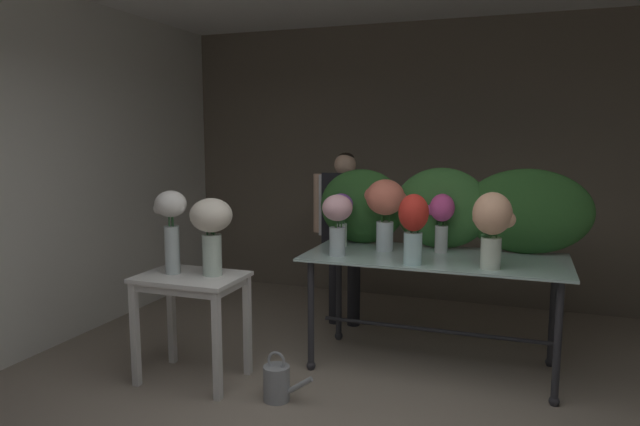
{
  "coord_description": "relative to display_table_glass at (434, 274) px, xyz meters",
  "views": [
    {
      "loc": [
        0.88,
        -2.4,
        1.78
      ],
      "look_at": [
        -0.52,
        1.5,
        1.21
      ],
      "focal_mm": 31.77,
      "sensor_mm": 36.0,
      "label": 1
    }
  ],
  "objects": [
    {
      "name": "vase_coral_anemones",
      "position": [
        -0.4,
        0.07,
        0.51
      ],
      "size": [
        0.33,
        0.3,
        0.56
      ],
      "color": "silver",
      "rests_on": "display_table_glass"
    },
    {
      "name": "watering_can",
      "position": [
        -0.9,
        -0.9,
        -0.62
      ],
      "size": [
        0.35,
        0.18,
        0.34
      ],
      "color": "#999EA3",
      "rests_on": "ground"
    },
    {
      "name": "foliage_backdrop",
      "position": [
        0.05,
        0.33,
        0.46
      ],
      "size": [
        2.14,
        0.25,
        0.65
      ],
      "color": "#2D6028",
      "rests_on": "display_table_glass"
    },
    {
      "name": "vase_peach_lilies",
      "position": [
        0.42,
        -0.28,
        0.45
      ],
      "size": [
        0.28,
        0.26,
        0.52
      ],
      "color": "silver",
      "rests_on": "display_table_glass"
    },
    {
      "name": "vase_fuchsia_roses",
      "position": [
        0.02,
        0.15,
        0.42
      ],
      "size": [
        0.22,
        0.19,
        0.46
      ],
      "color": "silver",
      "rests_on": "display_table_glass"
    },
    {
      "name": "wall_left",
      "position": [
        -3.15,
        0.05,
        0.74
      ],
      "size": [
        0.12,
        3.86,
        2.96
      ],
      "primitive_type": "cube",
      "color": "silver",
      "rests_on": "ground"
    },
    {
      "name": "vase_violet_freesia",
      "position": [
        -0.78,
        0.14,
        0.41
      ],
      "size": [
        0.21,
        0.19,
        0.43
      ],
      "color": "silver",
      "rests_on": "display_table_glass"
    },
    {
      "name": "ground_plane",
      "position": [
        -0.28,
        0.05,
        -0.74
      ],
      "size": [
        8.23,
        8.23,
        0.0
      ],
      "primitive_type": "plane",
      "color": "gray"
    },
    {
      "name": "vase_cream_lisianthus_tall",
      "position": [
        -1.46,
        -0.75,
        0.4
      ],
      "size": [
        0.3,
        0.3,
        0.56
      ],
      "color": "silver",
      "rests_on": "side_table_white"
    },
    {
      "name": "vase_blush_dahlias",
      "position": [
        -0.69,
        -0.23,
        0.42
      ],
      "size": [
        0.23,
        0.23,
        0.46
      ],
      "color": "silver",
      "rests_on": "display_table_glass"
    },
    {
      "name": "vase_scarlet_hydrangea",
      "position": [
        -0.11,
        -0.32,
        0.42
      ],
      "size": [
        0.21,
        0.21,
        0.5
      ],
      "color": "silver",
      "rests_on": "display_table_glass"
    },
    {
      "name": "side_table_white",
      "position": [
        -1.61,
        -0.81,
        -0.07
      ],
      "size": [
        0.74,
        0.53,
        0.79
      ],
      "color": "white",
      "rests_on": "ground"
    },
    {
      "name": "vase_white_roses_tall",
      "position": [
        -1.76,
        -0.81,
        0.43
      ],
      "size": [
        0.25,
        0.23,
        0.6
      ],
      "color": "silver",
      "rests_on": "side_table_white"
    },
    {
      "name": "wall_back",
      "position": [
        -0.28,
        1.92,
        0.74
      ],
      "size": [
        5.74,
        0.12,
        2.96
      ],
      "primitive_type": "cube",
      "color": "#706656",
      "rests_on": "ground"
    },
    {
      "name": "florist",
      "position": [
        -0.94,
        0.75,
        0.26
      ],
      "size": [
        0.62,
        0.24,
        1.62
      ],
      "color": "#232328",
      "rests_on": "ground"
    },
    {
      "name": "display_table_glass",
      "position": [
        0.0,
        0.0,
        0.0
      ],
      "size": [
        1.93,
        0.89,
        0.88
      ],
      "color": "#A9CAC4",
      "rests_on": "ground"
    }
  ]
}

